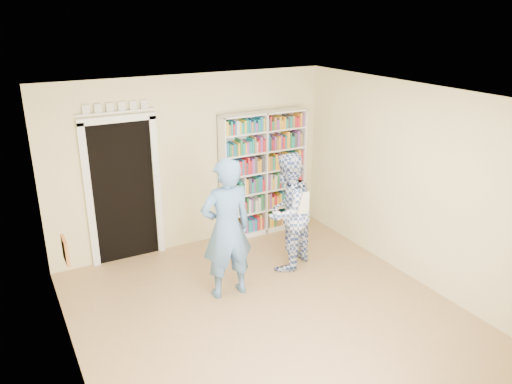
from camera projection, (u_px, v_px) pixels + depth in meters
floor at (274, 320)px, 6.12m from camera, size 5.00×5.00×0.00m
ceiling at (277, 99)px, 5.19m from camera, size 5.00×5.00×0.00m
wall_back at (193, 163)px, 7.71m from camera, size 4.50×0.00×4.50m
wall_left at (67, 264)px, 4.64m from camera, size 0.00×5.00×5.00m
wall_right at (420, 187)px, 6.66m from camera, size 0.00×5.00×5.00m
bookshelf at (263, 173)px, 8.22m from camera, size 1.50×0.28×2.06m
doorway at (123, 185)px, 7.26m from camera, size 1.10×0.08×2.43m
wall_art at (65, 250)px, 4.80m from camera, size 0.03×0.25×0.25m
man_blue at (227, 229)px, 6.37m from camera, size 0.71×0.48×1.88m
man_plaid at (287, 212)px, 7.11m from camera, size 1.05×0.98×1.73m
paper_sheet at (301, 203)px, 6.85m from camera, size 0.22×0.05×0.32m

